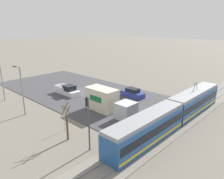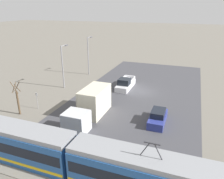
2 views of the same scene
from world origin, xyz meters
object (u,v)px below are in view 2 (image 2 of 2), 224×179
object	(u,v)px
no_parking_sign	(37,99)
box_truck	(91,105)
pickup_truck	(125,84)
sedan_car_0	(158,117)
street_lamp_mid_block	(89,53)
street_tree	(18,100)
street_lamp_near_crossing	(63,63)
light_rail_tram	(73,157)

from	to	relation	value
no_parking_sign	box_truck	bearing A→B (deg)	-178.05
pickup_truck	sedan_car_0	world-z (taller)	pickup_truck
box_truck	sedan_car_0	world-z (taller)	box_truck
sedan_car_0	no_parking_sign	bearing A→B (deg)	-173.90
pickup_truck	street_lamp_mid_block	bearing A→B (deg)	-30.30
street_tree	street_lamp_near_crossing	xyz separation A→B (m)	(0.01, -10.65, 2.14)
pickup_truck	box_truck	bearing A→B (deg)	85.29
light_rail_tram	street_tree	size ratio (longest dim) A/B	5.52
sedan_car_0	street_tree	size ratio (longest dim) A/B	0.98
street_tree	street_lamp_mid_block	bearing A→B (deg)	-91.41
street_lamp_near_crossing	no_parking_sign	distance (m)	9.00
box_truck	street_tree	xyz separation A→B (m)	(8.88, 2.41, 0.37)
sedan_car_0	light_rail_tram	bearing A→B (deg)	-115.42
light_rail_tram	street_tree	distance (m)	13.58
no_parking_sign	street_tree	bearing A→B (deg)	62.48
no_parking_sign	pickup_truck	bearing A→B (deg)	-127.13
box_truck	street_lamp_near_crossing	size ratio (longest dim) A/B	1.19
sedan_car_0	street_lamp_near_crossing	size ratio (longest dim) A/B	0.61
street_lamp_near_crossing	sedan_car_0	bearing A→B (deg)	157.90
pickup_truck	no_parking_sign	bearing A→B (deg)	52.87
sedan_car_0	street_tree	distance (m)	17.27
box_truck	street_lamp_mid_block	world-z (taller)	street_lamp_mid_block
box_truck	street_lamp_near_crossing	world-z (taller)	street_lamp_near_crossing
box_truck	sedan_car_0	xyz separation A→B (m)	(-7.91, -1.41, -0.89)
pickup_truck	no_parking_sign	distance (m)	14.41
box_truck	street_lamp_near_crossing	bearing A→B (deg)	-42.80
box_truck	no_parking_sign	size ratio (longest dim) A/B	3.66
pickup_truck	street_lamp_mid_block	size ratio (longest dim) A/B	0.74
street_lamp_near_crossing	street_lamp_mid_block	xyz separation A→B (m)	(-0.48, -8.43, 0.17)
light_rail_tram	sedan_car_0	distance (m)	11.84
box_truck	street_lamp_mid_block	size ratio (longest dim) A/B	1.13
light_rail_tram	pickup_truck	xyz separation A→B (m)	(1.92, -20.46, -0.86)
pickup_truck	sedan_car_0	bearing A→B (deg)	125.49
street_lamp_mid_block	box_truck	bearing A→B (deg)	116.78
street_lamp_near_crossing	box_truck	bearing A→B (deg)	137.20
box_truck	street_tree	distance (m)	9.21
pickup_truck	sedan_car_0	size ratio (longest dim) A/B	1.27
street_lamp_near_crossing	street_lamp_mid_block	distance (m)	8.45
street_lamp_near_crossing	light_rail_tram	bearing A→B (deg)	123.87
no_parking_sign	sedan_car_0	bearing A→B (deg)	-173.90
sedan_car_0	street_tree	world-z (taller)	street_tree
box_truck	pickup_truck	world-z (taller)	box_truck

